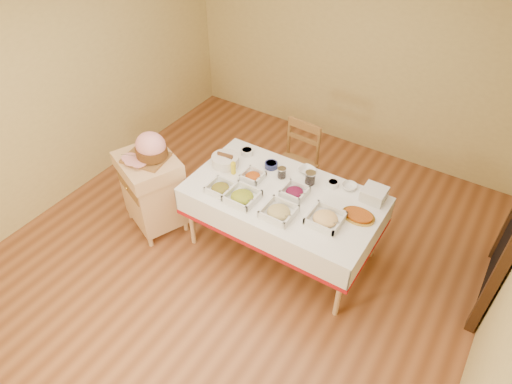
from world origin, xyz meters
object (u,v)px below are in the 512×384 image
mustard_bottle (233,168)px  brass_platter (358,216)px  butcher_cart (152,188)px  bread_basket (225,160)px  preserve_jar_right (310,178)px  dining_chair (295,164)px  ham_on_board (150,148)px  preserve_jar_left (282,173)px  dining_table (283,206)px  plate_stack (374,194)px

mustard_bottle → brass_platter: bearing=3.8°
butcher_cart → bread_basket: bearing=38.1°
preserve_jar_right → mustard_bottle: mustard_bottle is taller
butcher_cart → dining_chair: size_ratio=0.91×
butcher_cart → ham_on_board: ham_on_board is taller
preserve_jar_left → bread_basket: bearing=-167.3°
bread_basket → dining_table: bearing=-5.5°
preserve_jar_right → dining_table: bearing=-116.5°
preserve_jar_left → dining_chair: bearing=104.3°
dining_table → preserve_jar_right: size_ratio=13.96×
dining_table → dining_chair: dining_chair is taller
dining_chair → preserve_jar_right: size_ratio=7.43×
dining_chair → plate_stack: size_ratio=4.58×
preserve_jar_right → brass_platter: size_ratio=0.44×
dining_table → plate_stack: bearing=27.6°
brass_platter → dining_chair: bearing=145.7°
dining_chair → mustard_bottle: bearing=-110.7°
ham_on_board → preserve_jar_left: ham_on_board is taller
bread_basket → ham_on_board: bearing=-141.9°
bread_basket → mustard_bottle: bearing=-26.2°
preserve_jar_right → brass_platter: 0.61m
plate_stack → brass_platter: bearing=-93.6°
mustard_bottle → preserve_jar_right: bearing=21.0°
dining_table → ham_on_board: size_ratio=4.19×
mustard_bottle → bread_basket: bearing=153.8°
preserve_jar_right → brass_platter: (0.58, -0.19, -0.04)m
brass_platter → preserve_jar_left: bearing=172.1°
dining_table → brass_platter: 0.74m
ham_on_board → plate_stack: ham_on_board is taller
preserve_jar_right → plate_stack: preserve_jar_right is taller
dining_chair → preserve_jar_right: bearing=-49.8°
dining_table → bread_basket: size_ratio=6.59×
ham_on_board → brass_platter: (2.00, 0.45, -0.23)m
dining_table → dining_chair: (-0.28, 0.76, -0.10)m
dining_table → mustard_bottle: 0.62m
bread_basket → brass_platter: bread_basket is taller
ham_on_board → preserve_jar_left: size_ratio=4.00×
preserve_jar_left → preserve_jar_right: size_ratio=0.83×
dining_table → mustard_bottle: (-0.57, -0.00, 0.23)m
ham_on_board → plate_stack: size_ratio=2.06×
dining_chair → bread_basket: size_ratio=3.51×
preserve_jar_right → bread_basket: preserve_jar_right is taller
preserve_jar_right → dining_chair: bearing=130.2°
ham_on_board → mustard_bottle: 0.82m
dining_chair → brass_platter: bearing=-34.3°
dining_chair → mustard_bottle: size_ratio=6.22×
mustard_bottle → plate_stack: size_ratio=0.74×
dining_table → butcher_cart: bearing=-163.0°
ham_on_board → brass_platter: 2.06m
preserve_jar_left → brass_platter: 0.86m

